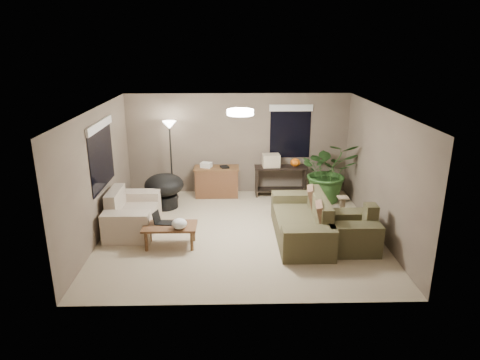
{
  "coord_description": "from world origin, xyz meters",
  "views": [
    {
      "loc": [
        -0.19,
        -7.93,
        3.7
      ],
      "look_at": [
        0.0,
        0.2,
        1.05
      ],
      "focal_mm": 32.0,
      "sensor_mm": 36.0,
      "label": 1
    }
  ],
  "objects_px": {
    "main_sofa": "(303,223)",
    "loveseat": "(132,215)",
    "floor_lamp": "(170,134)",
    "coffee_table": "(170,228)",
    "console_table": "(281,178)",
    "cat_scratching_post": "(342,209)",
    "desk": "(217,182)",
    "houseplant": "(328,178)",
    "armchair": "(350,232)",
    "papasan_chair": "(164,188)"
  },
  "relations": [
    {
      "from": "armchair",
      "to": "console_table",
      "type": "height_order",
      "value": "armchair"
    },
    {
      "from": "floor_lamp",
      "to": "houseplant",
      "type": "xyz_separation_m",
      "value": [
        3.77,
        -0.3,
        -1.01
      ]
    },
    {
      "from": "coffee_table",
      "to": "houseplant",
      "type": "relative_size",
      "value": 0.67
    },
    {
      "from": "floor_lamp",
      "to": "houseplant",
      "type": "distance_m",
      "value": 3.91
    },
    {
      "from": "loveseat",
      "to": "houseplant",
      "type": "bearing_deg",
      "value": 19.28
    },
    {
      "from": "console_table",
      "to": "cat_scratching_post",
      "type": "relative_size",
      "value": 2.6
    },
    {
      "from": "main_sofa",
      "to": "desk",
      "type": "relative_size",
      "value": 2.0
    },
    {
      "from": "desk",
      "to": "cat_scratching_post",
      "type": "distance_m",
      "value": 3.15
    },
    {
      "from": "cat_scratching_post",
      "to": "loveseat",
      "type": "bearing_deg",
      "value": -174.45
    },
    {
      "from": "armchair",
      "to": "papasan_chair",
      "type": "bearing_deg",
      "value": 150.54
    },
    {
      "from": "armchair",
      "to": "console_table",
      "type": "relative_size",
      "value": 0.77
    },
    {
      "from": "desk",
      "to": "main_sofa",
      "type": "bearing_deg",
      "value": -53.81
    },
    {
      "from": "armchair",
      "to": "floor_lamp",
      "type": "distance_m",
      "value": 4.77
    },
    {
      "from": "desk",
      "to": "console_table",
      "type": "relative_size",
      "value": 0.85
    },
    {
      "from": "papasan_chair",
      "to": "cat_scratching_post",
      "type": "distance_m",
      "value": 4.04
    },
    {
      "from": "coffee_table",
      "to": "console_table",
      "type": "bearing_deg",
      "value": 49.0
    },
    {
      "from": "papasan_chair",
      "to": "loveseat",
      "type": "bearing_deg",
      "value": -112.98
    },
    {
      "from": "armchair",
      "to": "floor_lamp",
      "type": "xyz_separation_m",
      "value": [
        -3.66,
        2.76,
        1.3
      ]
    },
    {
      "from": "armchair",
      "to": "floor_lamp",
      "type": "relative_size",
      "value": 0.52
    },
    {
      "from": "desk",
      "to": "coffee_table",
      "type": "bearing_deg",
      "value": -106.35
    },
    {
      "from": "floor_lamp",
      "to": "coffee_table",
      "type": "bearing_deg",
      "value": -83.72
    },
    {
      "from": "main_sofa",
      "to": "floor_lamp",
      "type": "distance_m",
      "value": 3.89
    },
    {
      "from": "console_table",
      "to": "floor_lamp",
      "type": "relative_size",
      "value": 0.68
    },
    {
      "from": "armchair",
      "to": "console_table",
      "type": "xyz_separation_m",
      "value": [
        -0.98,
        2.88,
        0.14
      ]
    },
    {
      "from": "coffee_table",
      "to": "floor_lamp",
      "type": "distance_m",
      "value": 2.92
    },
    {
      "from": "coffee_table",
      "to": "papasan_chair",
      "type": "bearing_deg",
      "value": 101.05
    },
    {
      "from": "papasan_chair",
      "to": "floor_lamp",
      "type": "distance_m",
      "value": 1.3
    },
    {
      "from": "desk",
      "to": "cat_scratching_post",
      "type": "bearing_deg",
      "value": -28.26
    },
    {
      "from": "console_table",
      "to": "main_sofa",
      "type": "bearing_deg",
      "value": -86.13
    },
    {
      "from": "coffee_table",
      "to": "console_table",
      "type": "xyz_separation_m",
      "value": [
        2.39,
        2.75,
        0.08
      ]
    },
    {
      "from": "coffee_table",
      "to": "console_table",
      "type": "height_order",
      "value": "console_table"
    },
    {
      "from": "main_sofa",
      "to": "loveseat",
      "type": "bearing_deg",
      "value": 172.11
    },
    {
      "from": "desk",
      "to": "console_table",
      "type": "distance_m",
      "value": 1.59
    },
    {
      "from": "loveseat",
      "to": "cat_scratching_post",
      "type": "xyz_separation_m",
      "value": [
        4.46,
        0.43,
        -0.08
      ]
    },
    {
      "from": "console_table",
      "to": "coffee_table",
      "type": "bearing_deg",
      "value": -131.0
    },
    {
      "from": "main_sofa",
      "to": "coffee_table",
      "type": "bearing_deg",
      "value": -172.77
    },
    {
      "from": "cat_scratching_post",
      "to": "main_sofa",
      "type": "bearing_deg",
      "value": -137.97
    },
    {
      "from": "loveseat",
      "to": "desk",
      "type": "relative_size",
      "value": 1.45
    },
    {
      "from": "coffee_table",
      "to": "armchair",
      "type": "bearing_deg",
      "value": -2.23
    },
    {
      "from": "loveseat",
      "to": "console_table",
      "type": "height_order",
      "value": "loveseat"
    },
    {
      "from": "houseplant",
      "to": "coffee_table",
      "type": "bearing_deg",
      "value": -146.16
    },
    {
      "from": "armchair",
      "to": "main_sofa",
      "type": "bearing_deg",
      "value": 150.92
    },
    {
      "from": "loveseat",
      "to": "coffee_table",
      "type": "relative_size",
      "value": 1.6
    },
    {
      "from": "desk",
      "to": "cat_scratching_post",
      "type": "relative_size",
      "value": 2.2
    },
    {
      "from": "cat_scratching_post",
      "to": "papasan_chair",
      "type": "bearing_deg",
      "value": 169.15
    },
    {
      "from": "loveseat",
      "to": "cat_scratching_post",
      "type": "bearing_deg",
      "value": 5.55
    },
    {
      "from": "loveseat",
      "to": "houseplant",
      "type": "distance_m",
      "value": 4.64
    },
    {
      "from": "floor_lamp",
      "to": "cat_scratching_post",
      "type": "bearing_deg",
      "value": -19.85
    },
    {
      "from": "desk",
      "to": "cat_scratching_post",
      "type": "height_order",
      "value": "desk"
    },
    {
      "from": "houseplant",
      "to": "armchair",
      "type": "bearing_deg",
      "value": -92.44
    }
  ]
}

